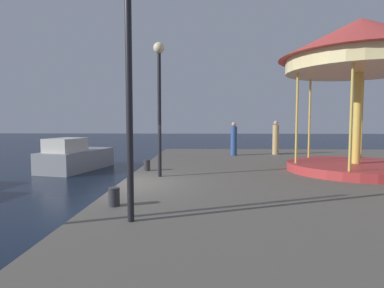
% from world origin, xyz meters
% --- Properties ---
extents(ground_plane, '(120.00, 120.00, 0.00)m').
position_xyz_m(ground_plane, '(0.00, 0.00, 0.00)').
color(ground_plane, black).
extents(quay_dock, '(14.52, 23.44, 0.80)m').
position_xyz_m(quay_dock, '(7.26, 0.00, 0.40)').
color(quay_dock, '#5B564F').
rests_on(quay_dock, ground).
extents(motorboat_grey, '(2.92, 4.80, 1.76)m').
position_xyz_m(motorboat_grey, '(-4.41, 7.54, 0.68)').
color(motorboat_grey, gray).
rests_on(motorboat_grey, ground).
extents(carousel, '(5.58, 5.58, 5.43)m').
position_xyz_m(carousel, '(7.98, 2.42, 4.83)').
color(carousel, '#B23333').
rests_on(carousel, quay_dock).
extents(lamp_post_near_edge, '(0.36, 0.36, 4.36)m').
position_xyz_m(lamp_post_near_edge, '(1.16, -3.52, 3.78)').
color(lamp_post_near_edge, black).
rests_on(lamp_post_near_edge, quay_dock).
extents(lamp_post_mid_promenade, '(0.36, 0.36, 4.35)m').
position_xyz_m(lamp_post_mid_promenade, '(1.04, 1.17, 3.77)').
color(lamp_post_mid_promenade, black).
rests_on(lamp_post_mid_promenade, quay_dock).
extents(bollard_center, '(0.24, 0.24, 0.40)m').
position_xyz_m(bollard_center, '(0.39, 2.41, 1.00)').
color(bollard_center, '#2D2D33').
rests_on(bollard_center, quay_dock).
extents(bollard_south, '(0.24, 0.24, 0.40)m').
position_xyz_m(bollard_south, '(0.56, -2.50, 1.00)').
color(bollard_south, '#2D2D33').
rests_on(bollard_south, quay_dock).
extents(person_by_the_water, '(0.34, 0.34, 1.86)m').
position_xyz_m(person_by_the_water, '(6.46, 8.38, 1.67)').
color(person_by_the_water, tan).
rests_on(person_by_the_water, quay_dock).
extents(person_far_corner, '(0.34, 0.34, 1.79)m').
position_xyz_m(person_far_corner, '(4.11, 7.84, 1.64)').
color(person_far_corner, '#2D4C8C').
rests_on(person_far_corner, quay_dock).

